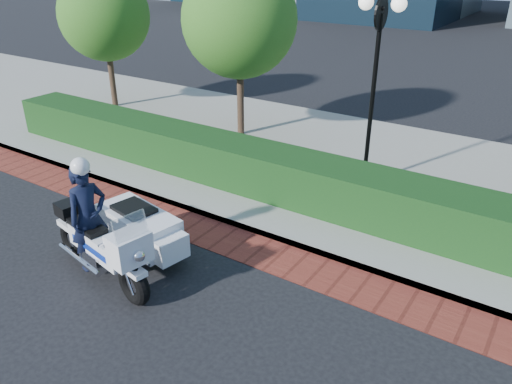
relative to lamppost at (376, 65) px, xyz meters
The scene contains 8 objects.
ground 6.07m from the lamppost, 100.89° to the right, with size 120.00×120.00×0.00m, color black.
brick_strip 4.84m from the lamppost, 105.12° to the right, with size 60.00×1.00×0.01m, color maroon.
sidewalk 3.16m from the lamppost, 141.34° to the left, with size 60.00×8.00×0.15m, color gray.
hedge_main 2.98m from the lamppost, 122.01° to the right, with size 18.00×1.20×1.00m, color #113315.
lamppost is the anchor object (origin of this frame).
tree_a 10.09m from the lamppost, behind, with size 3.00×3.00×4.58m.
tree_b 4.71m from the lamppost, 163.89° to the left, with size 3.20×3.20×4.89m.
police_motorcycle 6.40m from the lamppost, 113.68° to the right, with size 2.71×2.16×2.20m.
Camera 1 is at (4.83, -5.23, 5.18)m, focal length 35.00 mm.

